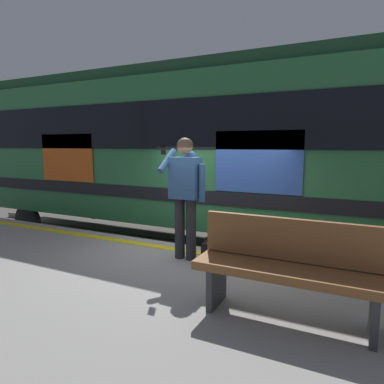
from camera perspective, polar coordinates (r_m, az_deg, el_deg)
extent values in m
plane|color=#4C4742|center=(5.74, 0.98, -18.30)|extent=(25.16, 25.16, 0.00)
cube|color=gray|center=(4.04, -11.90, -22.84)|extent=(13.68, 3.91, 0.96)
cube|color=yellow|center=(5.12, -0.44, -9.95)|extent=(13.41, 0.16, 0.01)
cube|color=slate|center=(7.13, 6.84, -12.27)|extent=(17.79, 0.08, 0.16)
cube|color=slate|center=(8.43, 10.12, -9.13)|extent=(17.79, 0.08, 0.16)
cube|color=#2D723F|center=(7.93, -1.12, 6.95)|extent=(12.19, 3.06, 2.90)
cube|color=#1B4426|center=(8.06, -1.15, 18.19)|extent=(11.95, 2.82, 0.24)
cube|color=black|center=(6.60, -7.41, 11.10)|extent=(11.58, 0.03, 0.90)
cube|color=black|center=(6.66, -7.21, -0.19)|extent=(11.58, 0.03, 0.24)
cube|color=#3359B2|center=(5.70, 10.93, 4.97)|extent=(1.47, 0.02, 1.03)
cube|color=#D85919|center=(7.97, -20.30, 5.43)|extent=(1.47, 0.02, 1.03)
cylinder|color=black|center=(9.76, -25.88, -4.43)|extent=(0.84, 0.12, 0.84)
cylinder|color=black|center=(11.40, -16.16, -2.27)|extent=(0.84, 0.12, 0.84)
cylinder|color=black|center=(6.15, 28.37, -11.59)|extent=(0.84, 0.12, 0.84)
cylinder|color=black|center=(8.50, 27.80, -6.29)|extent=(0.84, 0.12, 0.84)
cylinder|color=#262628|center=(4.67, -0.16, -6.32)|extent=(0.14, 0.14, 0.85)
cylinder|color=#262628|center=(4.75, -2.12, -6.08)|extent=(0.14, 0.14, 0.85)
cube|color=#2D517F|center=(4.59, -1.17, 2.38)|extent=(0.40, 0.24, 0.56)
sphere|color=#2D517F|center=(4.71, -0.28, 5.70)|extent=(0.20, 0.20, 0.20)
sphere|color=#997051|center=(4.57, -1.19, 7.76)|extent=(0.22, 0.22, 0.22)
cylinder|color=#2D517F|center=(4.49, 1.67, 1.53)|extent=(0.09, 0.09, 0.50)
cylinder|color=#2D517F|center=(4.61, -4.19, 5.25)|extent=(0.09, 0.42, 0.33)
cube|color=black|center=(4.52, -4.85, 7.22)|extent=(0.07, 0.02, 0.15)
cube|color=black|center=(4.55, 3.68, -10.44)|extent=(0.30, 0.15, 0.29)
torus|color=black|center=(4.49, 3.71, -7.96)|extent=(0.28, 0.28, 0.02)
cube|color=brown|center=(3.22, 15.94, -12.86)|extent=(1.72, 0.44, 0.08)
cube|color=brown|center=(3.32, 16.70, -7.71)|extent=(1.72, 0.06, 0.40)
cube|color=#333338|center=(3.27, 28.30, -17.45)|extent=(0.06, 0.40, 0.45)
cube|color=#333338|center=(3.48, 4.17, -14.97)|extent=(0.06, 0.40, 0.45)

